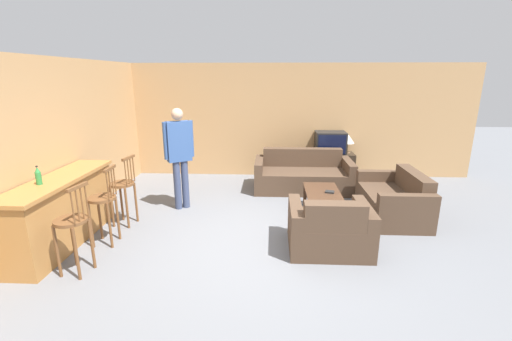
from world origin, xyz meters
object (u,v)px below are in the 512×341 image
bar_chair_near (73,228)px  armchair_near (330,229)px  tv_unit (329,166)px  tv (330,143)px  book_on_table (330,192)px  person_by_window (179,152)px  coffee_table (322,194)px  couch_far (303,176)px  bar_chair_far (123,189)px  bottle (38,176)px  bar_chair_mid (104,204)px  table_lamp (348,139)px  loveseat_right (394,200)px

bar_chair_near → armchair_near: size_ratio=1.03×
tv_unit → tv: tv is taller
bar_chair_near → armchair_near: 3.24m
book_on_table → person_by_window: (-2.60, 0.26, 0.59)m
coffee_table → tv: bearing=78.1°
tv → book_on_table: size_ratio=3.93×
couch_far → person_by_window: person_by_window is taller
bar_chair_far → bottle: (-0.64, -0.96, 0.49)m
couch_far → tv_unit: bearing=49.6°
bar_chair_near → armchair_near: (3.14, 0.74, -0.30)m
bar_chair_far → tv_unit: (3.66, 2.69, -0.29)m
coffee_table → book_on_table: bearing=-37.8°
bar_chair_mid → coffee_table: size_ratio=1.15×
tv_unit → tv: (0.00, -0.00, 0.55)m
bar_chair_far → couch_far: bar_chair_far is taller
coffee_table → book_on_table: (0.11, -0.08, 0.08)m
tv_unit → tv: size_ratio=1.65×
person_by_window → tv: bearing=33.5°
armchair_near → person_by_window: size_ratio=0.61×
couch_far → table_lamp: size_ratio=4.55×
loveseat_right → tv: 2.36m
coffee_table → person_by_window: bearing=175.9°
tv → table_lamp: size_ratio=1.54×
couch_far → bottle: size_ratio=8.01×
bar_chair_near → coffee_table: bar_chair_near is taller
bottle → bar_chair_mid: bearing=25.6°
armchair_near → tv_unit: armchair_near is taller
bar_chair_near → tv_unit: (3.66, 4.11, -0.29)m
bar_chair_near → book_on_table: size_ratio=6.60×
bar_chair_near → coffee_table: 3.78m
couch_far → armchair_near: (0.15, -2.59, 0.00)m
armchair_near → coffee_table: armchair_near is taller
coffee_table → bottle: bottle is taller
coffee_table → bottle: bearing=-158.3°
loveseat_right → tv_unit: (-0.76, 2.17, 0.02)m
bar_chair_mid → armchair_near: size_ratio=1.03×
person_by_window → armchair_near: bearing=-30.5°
person_by_window → loveseat_right: bearing=-3.4°
couch_far → table_lamp: (1.05, 0.78, 0.64)m
bar_chair_mid → tv_unit: 4.97m
couch_far → bar_chair_far: bearing=-147.4°
bar_chair_far → book_on_table: (3.32, 0.49, -0.16)m
bar_chair_mid → tv: 4.96m
bar_chair_far → tv: (3.66, 2.69, 0.26)m
loveseat_right → bottle: 5.34m
bottle → couch_far: bearing=38.3°
armchair_near → bottle: size_ratio=4.39×
bar_chair_near → tv: (3.66, 4.10, 0.26)m
book_on_table → couch_far: bearing=102.8°
bar_chair_mid → tv_unit: bearing=42.5°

